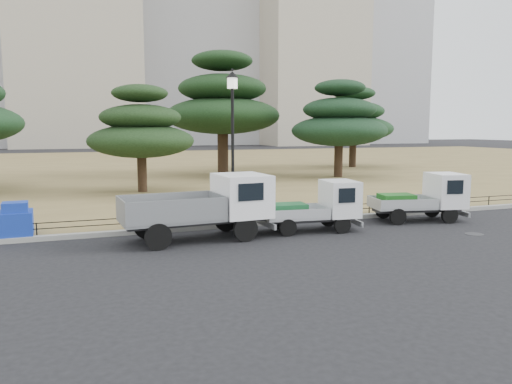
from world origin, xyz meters
name	(u,v)px	position (x,y,z in m)	size (l,w,h in m)	color
ground	(278,242)	(0.00, 0.00, 0.00)	(220.00, 220.00, 0.00)	black
lawn	(146,167)	(0.00, 30.60, 0.07)	(120.00, 56.00, 0.15)	olive
curb	(250,224)	(0.00, 2.60, 0.08)	(120.00, 0.25, 0.16)	gray
truck_large	(205,204)	(-2.00, 1.12, 1.11)	(4.70, 2.13, 2.00)	black
truck_kei_front	(318,206)	(1.90, 1.08, 0.84)	(3.32, 1.68, 1.69)	black
truck_kei_rear	(424,197)	(6.51, 1.39, 0.89)	(3.61, 2.06, 1.78)	black
street_lamp	(233,121)	(-0.55, 2.90, 3.71)	(0.47, 0.47, 5.27)	black
pipe_fence	(249,213)	(0.00, 2.75, 0.44)	(38.00, 0.04, 0.40)	black
tarp_pile	(6,222)	(-7.87, 3.09, 0.57)	(1.63, 1.22, 1.05)	#1636B1
manhole	(474,234)	(6.50, -1.20, 0.01)	(0.60, 0.60, 0.01)	#2D2D30
pine_center_left	(141,130)	(-2.53, 12.53, 3.35)	(5.46, 5.46, 5.55)	black
pine_center_right	(223,104)	(4.24, 20.76, 5.20)	(8.21, 8.21, 8.71)	black
pine_east_near	(339,121)	(11.08, 16.14, 3.93)	(6.48, 6.48, 6.54)	black
pine_east_far	(353,121)	(16.56, 23.47, 4.07)	(6.76, 6.76, 6.79)	black
tower_east	(307,27)	(40.00, 82.00, 24.00)	(20.00, 18.00, 48.00)	#AAA08C
radio_tower	(427,12)	(72.00, 85.00, 30.04)	(1.80, 1.80, 63.00)	#D83F33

